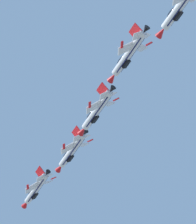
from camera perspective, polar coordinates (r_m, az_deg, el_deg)
fighter_jet_lead at (r=140.10m, az=-6.97°, el=-8.58°), size 9.69×14.86×6.92m
fighter_jet_left_wing at (r=130.28m, az=-2.97°, el=-4.39°), size 9.83×14.86×6.55m
fighter_jet_right_wing at (r=117.85m, az=-0.16°, el=0.11°), size 9.70×14.86×6.90m
fighter_jet_left_outer at (r=111.70m, az=3.41°, el=6.43°), size 9.81×14.86×6.61m
fighter_jet_right_outer at (r=104.41m, az=9.23°, el=11.69°), size 9.57×14.86×7.20m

